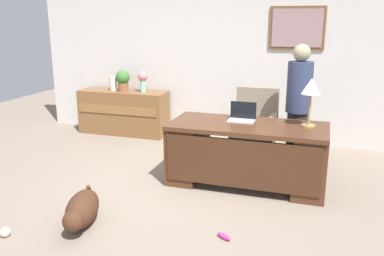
{
  "coord_description": "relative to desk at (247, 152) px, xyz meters",
  "views": [
    {
      "loc": [
        1.42,
        -4.02,
        1.97
      ],
      "look_at": [
        0.01,
        0.3,
        0.75
      ],
      "focal_mm": 38.22,
      "sensor_mm": 36.0,
      "label": 1
    }
  ],
  "objects": [
    {
      "name": "ground_plane",
      "position": [
        -0.59,
        -0.63,
        -0.41
      ],
      "size": [
        12.0,
        12.0,
        0.0
      ],
      "primitive_type": "plane",
      "color": "gray"
    },
    {
      "name": "vase_empty",
      "position": [
        -2.66,
        1.62,
        0.47
      ],
      "size": [
        0.12,
        0.12,
        0.25
      ],
      "primitive_type": "cylinder",
      "color": "silver",
      "rests_on": "credenza"
    },
    {
      "name": "desk_lamp",
      "position": [
        0.69,
        0.13,
        0.78
      ],
      "size": [
        0.22,
        0.22,
        0.57
      ],
      "color": "#9E8447",
      "rests_on": "desk"
    },
    {
      "name": "dog_lying",
      "position": [
        -1.34,
        -1.5,
        -0.26
      ],
      "size": [
        0.5,
        0.8,
        0.3
      ],
      "color": "#472819",
      "rests_on": "ground_plane"
    },
    {
      "name": "armchair",
      "position": [
        -0.07,
        0.98,
        0.05
      ],
      "size": [
        0.6,
        0.59,
        1.02
      ],
      "color": "gray",
      "rests_on": "ground_plane"
    },
    {
      "name": "credenza",
      "position": [
        -2.48,
        1.62,
        -0.03
      ],
      "size": [
        1.56,
        0.5,
        0.76
      ],
      "color": "brown",
      "rests_on": "ground_plane"
    },
    {
      "name": "vase_with_flowers",
      "position": [
        -2.1,
        1.62,
        0.57
      ],
      "size": [
        0.17,
        0.17,
        0.36
      ],
      "color": "#8BCBB3",
      "rests_on": "credenza"
    },
    {
      "name": "dog_toy_ball",
      "position": [
        -1.89,
        -1.93,
        -0.36
      ],
      "size": [
        0.1,
        0.1,
        0.1
      ],
      "primitive_type": "sphere",
      "color": "beige",
      "rests_on": "ground_plane"
    },
    {
      "name": "desk",
      "position": [
        0.0,
        0.0,
        0.0
      ],
      "size": [
        1.86,
        0.84,
        0.76
      ],
      "color": "#4C2B19",
      "rests_on": "ground_plane"
    },
    {
      "name": "potted_plant",
      "position": [
        -2.47,
        1.62,
        0.54
      ],
      "size": [
        0.24,
        0.24,
        0.36
      ],
      "color": "brown",
      "rests_on": "credenza"
    },
    {
      "name": "back_wall",
      "position": [
        -0.58,
        1.97,
        0.94
      ],
      "size": [
        7.0,
        0.16,
        2.7
      ],
      "color": "silver",
      "rests_on": "ground_plane"
    },
    {
      "name": "person_standing",
      "position": [
        0.53,
        0.7,
        0.45
      ],
      "size": [
        0.32,
        0.32,
        1.67
      ],
      "color": "#262323",
      "rests_on": "ground_plane"
    },
    {
      "name": "dog_toy_bone",
      "position": [
        0.06,
        -1.34,
        -0.39
      ],
      "size": [
        0.16,
        0.12,
        0.05
      ],
      "primitive_type": "ellipsoid",
      "rotation": [
        0.0,
        0.0,
        5.76
      ],
      "color": "#D8338C",
      "rests_on": "ground_plane"
    },
    {
      "name": "laptop",
      "position": [
        -0.1,
        0.19,
        0.4
      ],
      "size": [
        0.32,
        0.22,
        0.22
      ],
      "color": "#B2B5BA",
      "rests_on": "desk"
    }
  ]
}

